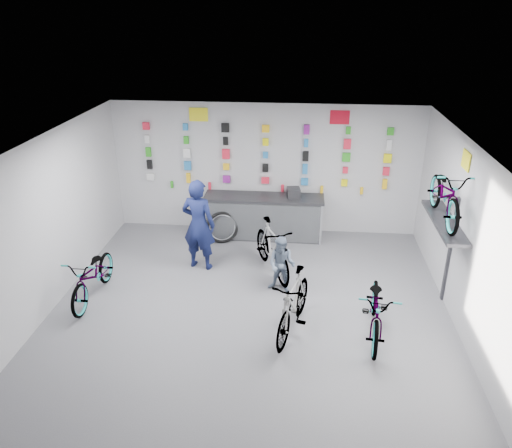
# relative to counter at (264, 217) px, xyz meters

# --- Properties ---
(floor) EXTENTS (8.00, 8.00, 0.00)m
(floor) POSITION_rel_counter_xyz_m (0.00, -3.54, -0.49)
(floor) COLOR #545459
(floor) RESTS_ON ground
(ceiling) EXTENTS (8.00, 8.00, 0.00)m
(ceiling) POSITION_rel_counter_xyz_m (0.00, -3.54, 2.51)
(ceiling) COLOR white
(ceiling) RESTS_ON wall_back
(wall_back) EXTENTS (7.00, 0.00, 7.00)m
(wall_back) POSITION_rel_counter_xyz_m (0.00, 0.46, 1.01)
(wall_back) COLOR silver
(wall_back) RESTS_ON floor
(wall_left) EXTENTS (0.00, 8.00, 8.00)m
(wall_left) POSITION_rel_counter_xyz_m (-3.50, -3.54, 1.01)
(wall_left) COLOR silver
(wall_left) RESTS_ON floor
(wall_right) EXTENTS (0.00, 8.00, 8.00)m
(wall_right) POSITION_rel_counter_xyz_m (3.50, -3.54, 1.01)
(wall_right) COLOR silver
(wall_right) RESTS_ON floor
(counter) EXTENTS (2.70, 0.66, 1.00)m
(counter) POSITION_rel_counter_xyz_m (0.00, 0.00, 0.00)
(counter) COLOR black
(counter) RESTS_ON floor
(merch_wall) EXTENTS (5.57, 0.08, 1.56)m
(merch_wall) POSITION_rel_counter_xyz_m (0.01, 0.39, 1.30)
(merch_wall) COLOR silver
(merch_wall) RESTS_ON wall_back
(wall_bracket) EXTENTS (0.39, 1.90, 2.00)m
(wall_bracket) POSITION_rel_counter_xyz_m (3.33, -2.34, 0.98)
(wall_bracket) COLOR #333338
(wall_bracket) RESTS_ON wall_right
(sign_left) EXTENTS (0.42, 0.02, 0.30)m
(sign_left) POSITION_rel_counter_xyz_m (-1.50, 0.44, 2.23)
(sign_left) COLOR yellow
(sign_left) RESTS_ON wall_back
(sign_right) EXTENTS (0.42, 0.02, 0.30)m
(sign_right) POSITION_rel_counter_xyz_m (1.60, 0.44, 2.23)
(sign_right) COLOR red
(sign_right) RESTS_ON wall_back
(sign_side) EXTENTS (0.02, 0.40, 0.30)m
(sign_side) POSITION_rel_counter_xyz_m (3.48, -2.34, 2.16)
(sign_side) COLOR yellow
(sign_side) RESTS_ON wall_right
(bike_left) EXTENTS (0.64, 1.78, 0.93)m
(bike_left) POSITION_rel_counter_xyz_m (-2.88, -2.89, -0.02)
(bike_left) COLOR gray
(bike_left) RESTS_ON floor
(bike_center) EXTENTS (0.93, 1.82, 1.05)m
(bike_center) POSITION_rel_counter_xyz_m (0.77, -3.57, 0.04)
(bike_center) COLOR gray
(bike_center) RESTS_ON floor
(bike_right) EXTENTS (0.83, 1.87, 0.95)m
(bike_right) POSITION_rel_counter_xyz_m (2.12, -3.52, -0.01)
(bike_right) COLOR gray
(bike_right) RESTS_ON floor
(bike_service) EXTENTS (1.21, 1.85, 1.08)m
(bike_service) POSITION_rel_counter_xyz_m (0.30, -1.66, 0.06)
(bike_service) COLOR gray
(bike_service) RESTS_ON floor
(bike_wall) EXTENTS (0.63, 1.80, 0.95)m
(bike_wall) POSITION_rel_counter_xyz_m (3.25, -2.34, 1.57)
(bike_wall) COLOR gray
(bike_wall) RESTS_ON wall_bracket
(clerk) EXTENTS (0.77, 0.59, 1.89)m
(clerk) POSITION_rel_counter_xyz_m (-1.18, -1.55, 0.46)
(clerk) COLOR #111843
(clerk) RESTS_ON floor
(customer) EXTENTS (0.63, 0.54, 1.10)m
(customer) POSITION_rel_counter_xyz_m (0.52, -2.32, 0.06)
(customer) COLOR slate
(customer) RESTS_ON floor
(spare_wheel) EXTENTS (0.76, 0.41, 0.74)m
(spare_wheel) POSITION_rel_counter_xyz_m (-0.90, -0.37, -0.12)
(spare_wheel) COLOR black
(spare_wheel) RESTS_ON floor
(register) EXTENTS (0.32, 0.34, 0.22)m
(register) POSITION_rel_counter_xyz_m (0.66, 0.01, 0.62)
(register) COLOR black
(register) RESTS_ON counter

